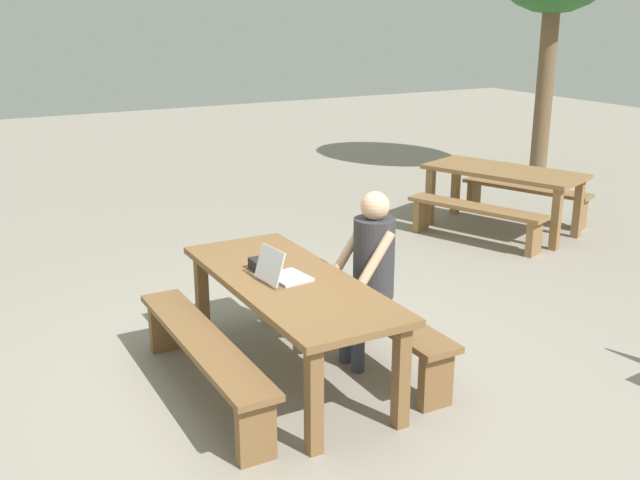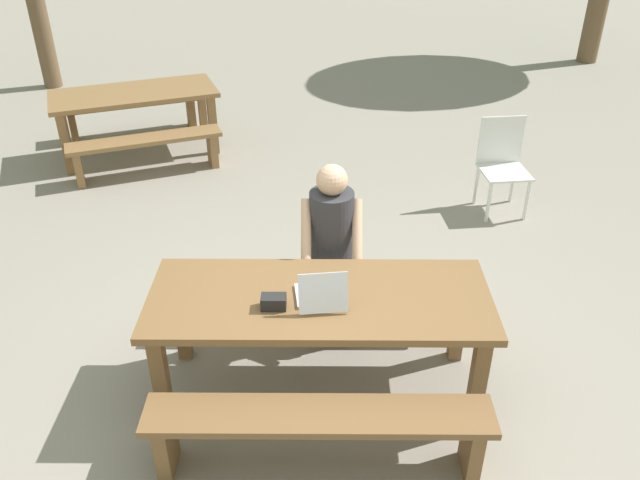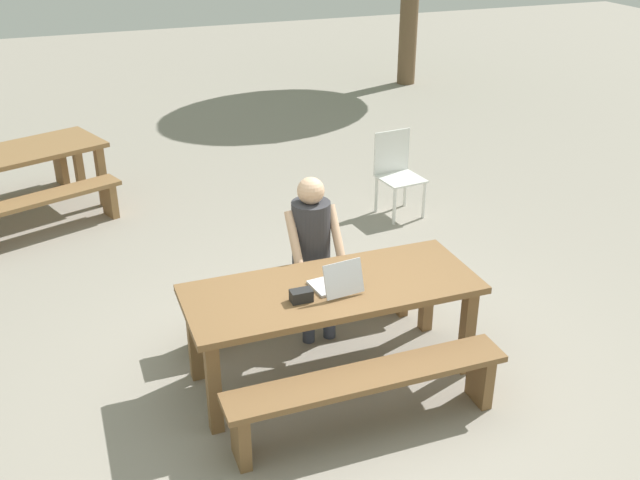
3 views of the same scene
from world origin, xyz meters
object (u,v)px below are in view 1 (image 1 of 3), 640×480
object	(u,v)px
picnic_table_front	(289,293)
small_pouch	(258,265)
laptop	(281,273)
picnic_table_mid	(504,179)
person_seated	(370,265)

from	to	relation	value
picnic_table_front	small_pouch	size ratio (longest dim) A/B	14.05
laptop	small_pouch	distance (m)	0.29
small_pouch	picnic_table_mid	distance (m)	4.45
laptop	small_pouch	size ratio (longest dim) A/B	2.35
picnic_table_mid	laptop	bearing A→B (deg)	-82.45
small_pouch	person_seated	xyz separation A→B (m)	(0.35, 0.74, -0.02)
picnic_table_mid	person_seated	bearing A→B (deg)	-76.86
picnic_table_front	laptop	bearing A→B (deg)	-79.21
person_seated	picnic_table_mid	distance (m)	3.98
person_seated	picnic_table_front	bearing A→B (deg)	-97.14
small_pouch	picnic_table_mid	bearing A→B (deg)	114.91
picnic_table_front	person_seated	xyz separation A→B (m)	(0.08, 0.63, 0.12)
small_pouch	laptop	bearing A→B (deg)	10.73
picnic_table_mid	small_pouch	bearing A→B (deg)	-86.00
laptop	person_seated	distance (m)	0.70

